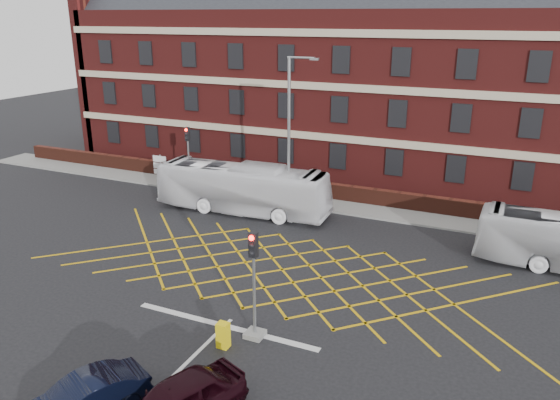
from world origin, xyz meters
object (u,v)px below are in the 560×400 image
at_px(car_navy, 83,400).
at_px(utility_cabinet, 223,335).
at_px(direction_signs, 160,166).
at_px(traffic_light_far, 189,163).
at_px(street_lamp, 290,163).
at_px(bus_left, 243,188).
at_px(traffic_light_near, 254,295).

xyz_separation_m(car_navy, utility_cabinet, (1.95, 5.01, -0.16)).
xyz_separation_m(car_navy, direction_signs, (-12.41, 20.83, 0.72)).
relative_size(car_navy, traffic_light_far, 0.93).
bearing_deg(street_lamp, car_navy, -85.62).
bearing_deg(direction_signs, car_navy, -59.21).
xyz_separation_m(bus_left, car_navy, (4.32, -18.22, -0.86)).
distance_m(traffic_light_far, direction_signs, 2.24).
height_order(traffic_light_near, street_lamp, street_lamp).
height_order(street_lamp, direction_signs, street_lamp).
bearing_deg(car_navy, street_lamp, 118.95).
distance_m(car_navy, traffic_light_far, 23.67).
bearing_deg(traffic_light_far, direction_signs, -167.72).
bearing_deg(traffic_light_near, car_navy, -113.79).
bearing_deg(direction_signs, utility_cabinet, -47.78).
bearing_deg(traffic_light_far, car_navy, -64.29).
xyz_separation_m(traffic_light_far, direction_signs, (-2.16, -0.47, -0.39)).
relative_size(traffic_light_near, street_lamp, 0.45).
relative_size(traffic_light_near, utility_cabinet, 4.29).
distance_m(traffic_light_near, utility_cabinet, 1.83).
relative_size(bus_left, traffic_light_near, 2.55).
bearing_deg(traffic_light_near, direction_signs, 135.71).
bearing_deg(direction_signs, traffic_light_far, 12.28).
bearing_deg(car_navy, traffic_light_near, 90.78).
distance_m(traffic_light_near, traffic_light_far, 19.97).
relative_size(bus_left, utility_cabinet, 10.96).
relative_size(bus_left, street_lamp, 1.16).
relative_size(car_navy, direction_signs, 1.81).
distance_m(direction_signs, utility_cabinet, 21.39).
xyz_separation_m(traffic_light_near, traffic_light_far, (-12.95, 15.20, 0.00)).
height_order(car_navy, traffic_light_far, traffic_light_far).
height_order(bus_left, traffic_light_far, traffic_light_far).
height_order(traffic_light_far, direction_signs, traffic_light_far).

